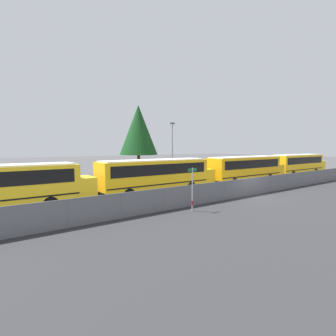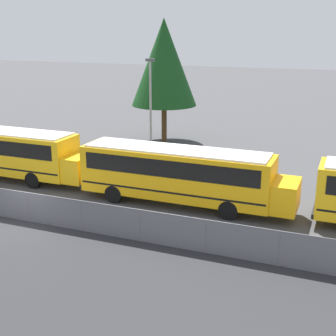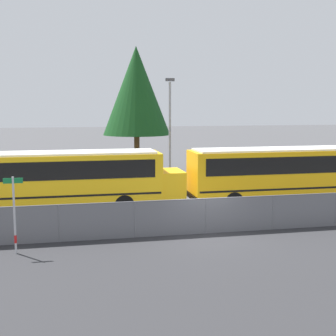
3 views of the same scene
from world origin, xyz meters
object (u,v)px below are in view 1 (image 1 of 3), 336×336
school_bus_3 (298,163)px  light_pole (172,149)px  school_bus_2 (246,167)px  tree_0 (138,130)px  street_sign (192,188)px  school_bus_1 (158,173)px

school_bus_3 → light_pole: size_ratio=1.62×
school_bus_2 → tree_0: size_ratio=1.17×
light_pole → tree_0: bearing=103.4°
school_bus_2 → school_bus_3: bearing=1.8°
school_bus_2 → light_pole: size_ratio=1.62×
school_bus_3 → tree_0: size_ratio=1.17×
light_pole → tree_0: 6.72m
light_pole → tree_0: size_ratio=0.72×
tree_0 → school_bus_3: bearing=-34.7°
school_bus_2 → street_sign: 15.21m
school_bus_3 → school_bus_1: bearing=-180.0°
school_bus_2 → school_bus_3: same height
school_bus_2 → school_bus_1: bearing=178.2°
school_bus_1 → street_sign: 6.79m
school_bus_3 → tree_0: tree_0 is taller
school_bus_2 → street_sign: size_ratio=4.08×
street_sign → tree_0: tree_0 is taller
school_bus_3 → light_pole: (-17.63, 7.17, 2.16)m
school_bus_2 → light_pole: 9.35m
school_bus_3 → street_sign: (-26.46, -6.58, -0.32)m
street_sign → light_pole: size_ratio=0.40×
street_sign → light_pole: bearing=57.3°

